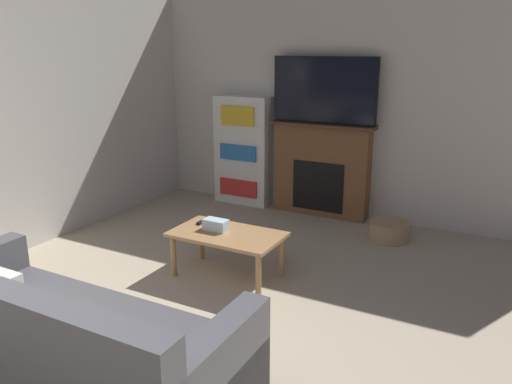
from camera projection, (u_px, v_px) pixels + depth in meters
The scene contains 10 objects.
wall_back at pixel (337, 104), 5.93m from camera, with size 5.71×0.06×2.70m.
wall_side at pixel (28, 115), 4.96m from camera, with size 0.06×5.76×2.70m.
fireplace at pixel (322, 169), 6.08m from camera, with size 1.27×0.28×1.14m.
tv at pixel (324, 90), 5.79m from camera, with size 1.27×0.03×0.77m.
couch at pixel (64, 354), 2.86m from camera, with size 2.13×0.93×0.89m.
coffee_table at pixel (227, 238), 4.44m from camera, with size 0.99×0.57×0.42m.
tissue_box at pixel (216, 225), 4.48m from camera, with size 0.22×0.12×0.10m.
remote_control at pixel (202, 222), 4.68m from camera, with size 0.04×0.15×0.02m.
bookshelf at pixel (243, 151), 6.51m from camera, with size 0.75×0.29×1.41m.
storage_basket at pixel (389, 231), 5.38m from camera, with size 0.43×0.43×0.20m.
Camera 1 is at (1.96, -0.94, 2.00)m, focal length 35.00 mm.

